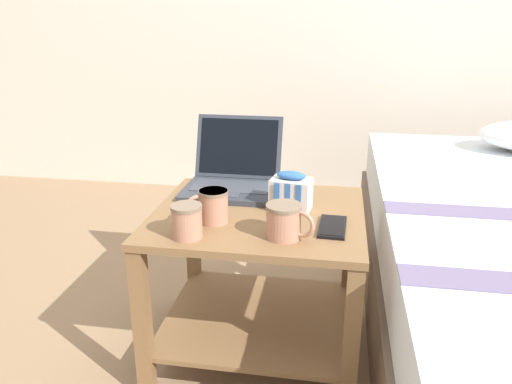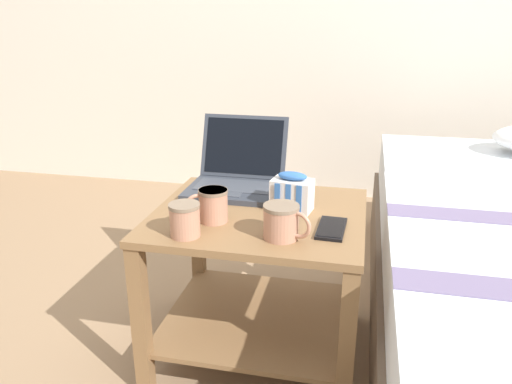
# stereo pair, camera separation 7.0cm
# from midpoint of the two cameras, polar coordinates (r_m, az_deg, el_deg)

# --- Properties ---
(ground_plane) EXTENTS (8.00, 8.00, 0.00)m
(ground_plane) POSITION_cam_midpoint_polar(r_m,az_deg,el_deg) (1.76, -0.96, -17.59)
(ground_plane) COLOR #937556
(bedside_table) EXTENTS (0.64, 0.57, 0.50)m
(bedside_table) POSITION_cam_midpoint_polar(r_m,az_deg,el_deg) (1.59, -1.02, -8.25)
(bedside_table) COLOR olive
(bedside_table) RESTS_ON ground_plane
(laptop) EXTENTS (0.31, 0.31, 0.23)m
(laptop) POSITION_cam_midpoint_polar(r_m,az_deg,el_deg) (1.71, -3.82, 1.88)
(laptop) COLOR #333842
(laptop) RESTS_ON bedside_table
(mug_front_left) EXTENTS (0.13, 0.10, 0.09)m
(mug_front_left) POSITION_cam_midpoint_polar(r_m,az_deg,el_deg) (1.33, 1.80, -3.17)
(mug_front_left) COLOR tan
(mug_front_left) RESTS_ON bedside_table
(mug_front_right) EXTENTS (0.08, 0.12, 0.09)m
(mug_front_right) POSITION_cam_midpoint_polar(r_m,az_deg,el_deg) (1.35, -9.39, -3.08)
(mug_front_right) COLOR tan
(mug_front_right) RESTS_ON bedside_table
(mug_mid_center) EXTENTS (0.12, 0.09, 0.10)m
(mug_mid_center) POSITION_cam_midpoint_polar(r_m,az_deg,el_deg) (1.43, -6.40, -1.47)
(mug_mid_center) COLOR tan
(mug_mid_center) RESTS_ON bedside_table
(snack_bag) EXTENTS (0.13, 0.10, 0.12)m
(snack_bag) POSITION_cam_midpoint_polar(r_m,az_deg,el_deg) (1.52, 2.69, -0.08)
(snack_bag) COLOR silver
(snack_bag) RESTS_ON bedside_table
(cell_phone) EXTENTS (0.08, 0.16, 0.01)m
(cell_phone) POSITION_cam_midpoint_polar(r_m,az_deg,el_deg) (1.41, 7.33, -3.97)
(cell_phone) COLOR black
(cell_phone) RESTS_ON bedside_table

